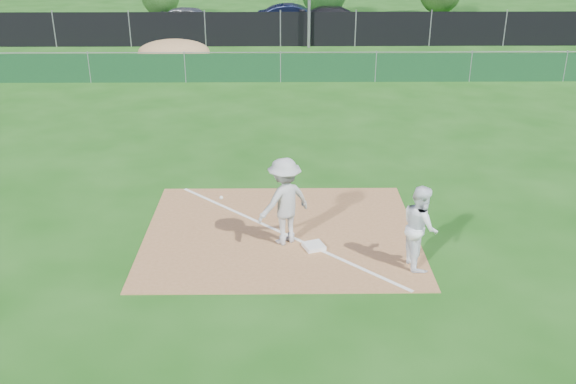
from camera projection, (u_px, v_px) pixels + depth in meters
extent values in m
plane|color=#174D10|center=(281.00, 116.00, 22.52)|extent=(90.00, 90.00, 0.00)
cube|color=#9B673E|center=(281.00, 233.00, 14.27)|extent=(6.00, 5.00, 0.02)
cube|color=white|center=(281.00, 232.00, 14.26)|extent=(5.01, 5.01, 0.01)
cube|color=#0F371A|center=(281.00, 68.00, 26.87)|extent=(44.00, 0.05, 1.20)
ellipsoid|color=#9E784C|center=(174.00, 52.00, 30.04)|extent=(3.38, 2.60, 1.17)
cube|color=black|center=(280.00, 29.00, 34.09)|extent=(46.00, 0.04, 1.80)
cube|color=black|center=(280.00, 31.00, 39.03)|extent=(46.00, 9.00, 0.01)
cube|color=white|center=(314.00, 246.00, 13.58)|extent=(0.52, 0.52, 0.09)
imported|color=silver|center=(284.00, 201.00, 13.49)|extent=(1.42, 1.28, 1.91)
sphere|color=white|center=(221.00, 198.00, 13.64)|extent=(0.08, 0.08, 0.08)
imported|color=white|center=(420.00, 227.00, 12.64)|extent=(0.75, 0.91, 1.73)
imported|color=#A4A6AB|center=(191.00, 19.00, 38.61)|extent=(4.59, 2.79, 1.46)
imported|color=black|center=(295.00, 17.00, 38.97)|extent=(4.63, 1.71, 1.51)
imported|color=black|center=(338.00, 18.00, 38.97)|extent=(4.87, 2.05, 1.40)
cylinder|color=#382316|center=(161.00, 12.00, 43.63)|extent=(0.24, 0.24, 0.87)
cylinder|color=#382316|center=(324.00, 10.00, 43.65)|extent=(0.24, 0.24, 1.07)
cylinder|color=#382316|center=(439.00, 8.00, 44.71)|extent=(0.24, 0.24, 1.01)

